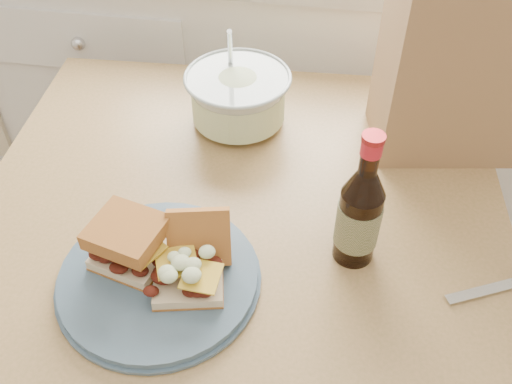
% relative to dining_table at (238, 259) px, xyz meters
% --- Properties ---
extents(cabinet_run, '(2.50, 0.64, 0.94)m').
position_rel_dining_table_xyz_m(cabinet_run, '(-0.02, 0.86, -0.19)').
color(cabinet_run, white).
rests_on(cabinet_run, ground).
extents(dining_table, '(0.99, 0.99, 0.78)m').
position_rel_dining_table_xyz_m(dining_table, '(0.00, 0.00, 0.00)').
color(dining_table, tan).
rests_on(dining_table, ground).
extents(plate, '(0.31, 0.31, 0.02)m').
position_rel_dining_table_xyz_m(plate, '(-0.09, -0.15, 0.12)').
color(plate, '#486074').
rests_on(plate, dining_table).
extents(sandwich_left, '(0.13, 0.12, 0.08)m').
position_rel_dining_table_xyz_m(sandwich_left, '(-0.14, -0.13, 0.17)').
color(sandwich_left, beige).
rests_on(sandwich_left, plate).
extents(sandwich_right, '(0.12, 0.16, 0.09)m').
position_rel_dining_table_xyz_m(sandwich_right, '(-0.04, -0.14, 0.16)').
color(sandwich_right, beige).
rests_on(sandwich_right, plate).
extents(coleslaw_bowl, '(0.21, 0.21, 0.21)m').
position_rel_dining_table_xyz_m(coleslaw_bowl, '(-0.05, 0.27, 0.17)').
color(coleslaw_bowl, '#AFBDB8').
rests_on(coleslaw_bowl, dining_table).
extents(beer_bottle, '(0.07, 0.07, 0.25)m').
position_rel_dining_table_xyz_m(beer_bottle, '(0.20, -0.05, 0.21)').
color(beer_bottle, black).
rests_on(beer_bottle, dining_table).
extents(paper_bag, '(0.29, 0.22, 0.35)m').
position_rel_dining_table_xyz_m(paper_bag, '(0.35, 0.27, 0.29)').
color(paper_bag, '#AC8253').
rests_on(paper_bag, dining_table).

